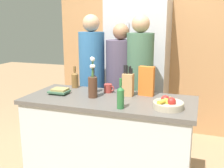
% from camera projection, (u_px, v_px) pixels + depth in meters
% --- Properties ---
extents(kitchen_island, '(1.62, 0.71, 0.94)m').
position_uv_depth(kitchen_island, '(109.00, 143.00, 2.60)').
color(kitchen_island, silver).
rests_on(kitchen_island, ground_plane).
extents(back_wall_wood, '(2.82, 0.12, 2.60)m').
position_uv_depth(back_wall_wood, '(147.00, 46.00, 4.00)').
color(back_wall_wood, '#AD7A4C').
rests_on(back_wall_wood, ground_plane).
extents(refrigerator, '(0.83, 0.62, 2.00)m').
position_uv_depth(refrigerator, '(138.00, 69.00, 3.75)').
color(refrigerator, '#B7B7BC').
rests_on(refrigerator, ground_plane).
extents(fruit_bowl, '(0.26, 0.26, 0.11)m').
position_uv_depth(fruit_bowl, '(168.00, 104.00, 2.19)').
color(fruit_bowl, tan).
rests_on(fruit_bowl, kitchen_island).
extents(knife_block, '(0.10, 0.09, 0.30)m').
position_uv_depth(knife_block, '(128.00, 84.00, 2.56)').
color(knife_block, tan).
rests_on(knife_block, kitchen_island).
extents(flower_vase, '(0.09, 0.09, 0.39)m').
position_uv_depth(flower_vase, '(93.00, 84.00, 2.49)').
color(flower_vase, '#4C2D1E').
rests_on(flower_vase, kitchen_island).
extents(cereal_box, '(0.16, 0.08, 0.29)m').
position_uv_depth(cereal_box, '(146.00, 81.00, 2.56)').
color(cereal_box, orange).
rests_on(cereal_box, kitchen_island).
extents(coffee_mug, '(0.12, 0.08, 0.09)m').
position_uv_depth(coffee_mug, '(108.00, 88.00, 2.70)').
color(coffee_mug, '#99332D').
rests_on(coffee_mug, kitchen_island).
extents(book_stack, '(0.20, 0.15, 0.06)m').
position_uv_depth(book_stack, '(59.00, 91.00, 2.65)').
color(book_stack, '#3D6047').
rests_on(book_stack, kitchen_island).
extents(bottle_oil, '(0.08, 0.08, 0.24)m').
position_uv_depth(bottle_oil, '(75.00, 79.00, 2.89)').
color(bottle_oil, brown).
rests_on(bottle_oil, kitchen_island).
extents(bottle_vinegar, '(0.07, 0.07, 0.27)m').
position_uv_depth(bottle_vinegar, '(93.00, 82.00, 2.68)').
color(bottle_vinegar, black).
rests_on(bottle_vinegar, kitchen_island).
extents(bottle_wine, '(0.06, 0.06, 0.26)m').
position_uv_depth(bottle_wine, '(121.00, 97.00, 2.18)').
color(bottle_wine, '#286633').
rests_on(bottle_wine, kitchen_island).
extents(person_at_sink, '(0.31, 0.31, 1.74)m').
position_uv_depth(person_at_sink, '(92.00, 77.00, 3.21)').
color(person_at_sink, '#383842').
rests_on(person_at_sink, ground_plane).
extents(person_in_blue, '(0.35, 0.35, 1.64)m').
position_uv_depth(person_in_blue, '(121.00, 84.00, 3.18)').
color(person_in_blue, '#383842').
rests_on(person_in_blue, ground_plane).
extents(person_in_red_tee, '(0.31, 0.31, 1.73)m').
position_uv_depth(person_in_red_tee, '(139.00, 81.00, 3.05)').
color(person_in_red_tee, '#383842').
rests_on(person_in_red_tee, ground_plane).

